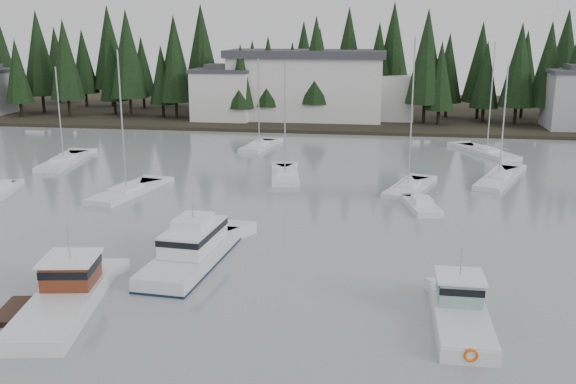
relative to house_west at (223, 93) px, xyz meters
name	(u,v)px	position (x,y,z in m)	size (l,w,h in m)	color
far_shore_land	(343,111)	(18.00, 18.00, -4.65)	(240.00, 54.00, 1.00)	black
conifer_treeline	(339,119)	(18.00, 7.00, -4.65)	(200.00, 22.00, 20.00)	black
house_west	(223,93)	(0.00, 0.00, 0.00)	(9.54, 7.42, 8.75)	silver
harbor_inn	(319,86)	(15.04, 3.34, 1.12)	(29.50, 11.50, 10.90)	silver
lobster_boat_brown	(62,300)	(8.78, -69.70, -4.11)	(5.99, 10.10, 4.79)	silver
cabin_cruiser_center	(192,252)	(13.65, -61.72, -3.95)	(4.20, 11.11, 4.68)	silver
lobster_boat_teal	(461,315)	(30.00, -68.27, -4.14)	(2.76, 7.87, 4.33)	silver
sailboat_1	(408,189)	(28.12, -40.16, -4.56)	(5.07, 8.63, 14.66)	silver
sailboat_2	(499,180)	(37.20, -34.80, -4.60)	(6.38, 11.16, 11.98)	silver
sailboat_4	(487,153)	(38.03, -20.62, -4.58)	(6.94, 10.22, 13.78)	silver
sailboat_5	(127,193)	(2.46, -45.59, -4.58)	(4.48, 9.51, 13.55)	silver
sailboat_9	(285,176)	(15.78, -36.49, -4.59)	(4.21, 8.99, 12.14)	silver
sailboat_10	(259,147)	(9.98, -20.82, -4.59)	(3.88, 8.37, 11.71)	silver
sailboat_11	(64,163)	(-10.03, -33.44, -4.61)	(4.26, 10.65, 11.28)	silver
runabout_0	(1,192)	(-9.19, -46.99, -4.52)	(3.54, 6.24, 1.42)	silver
runabout_1	(422,208)	(29.07, -46.53, -4.52)	(3.40, 5.89, 1.42)	silver
mooring_buoy_dark	(459,341)	(29.78, -70.19, -4.65)	(0.35, 0.35, 0.35)	black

